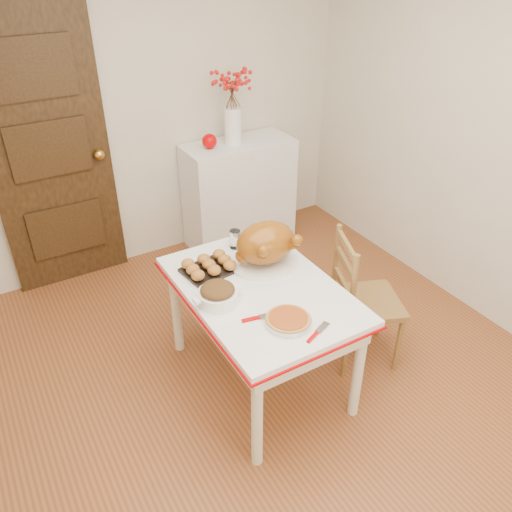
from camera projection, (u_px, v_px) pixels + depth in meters
floor at (276, 399)px, 3.15m from camera, size 3.50×4.00×0.00m
wall_back at (138, 110)px, 3.93m from camera, size 3.50×0.00×2.50m
door_back at (50, 157)px, 3.73m from camera, size 0.85×0.06×2.06m
sideboard at (239, 194)px, 4.51m from camera, size 0.93×0.41×0.93m
kitchen_table at (260, 335)px, 3.11m from camera, size 0.82×1.19×0.71m
chair_oak at (368, 299)px, 3.25m from camera, size 0.52×0.52×0.91m
berry_vase at (232, 106)px, 4.08m from camera, size 0.32×0.32×0.61m
apple at (209, 141)px, 4.12m from camera, size 0.12×0.12×0.12m
turkey_platter at (266, 245)px, 3.05m from camera, size 0.45×0.37×0.27m
pumpkin_pie at (288, 319)px, 2.64m from camera, size 0.29×0.29×0.05m
stuffing_dish at (218, 294)px, 2.77m from camera, size 0.34×0.30×0.11m
rolls_tray at (209, 266)px, 3.03m from camera, size 0.32×0.27×0.08m
pie_server at (318, 332)px, 2.59m from camera, size 0.20×0.12×0.01m
carving_knife at (266, 316)px, 2.69m from camera, size 0.27×0.11×0.01m
drinking_glass at (235, 239)px, 3.25m from camera, size 0.07×0.07×0.12m
shaker_pair at (258, 237)px, 3.30m from camera, size 0.10×0.04×0.09m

